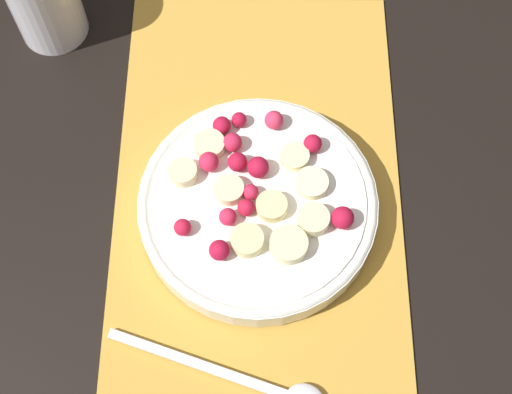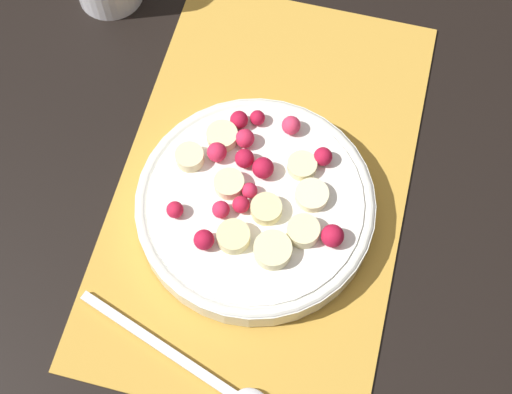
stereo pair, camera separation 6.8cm
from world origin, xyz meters
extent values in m
plane|color=black|center=(0.00, 0.00, 0.00)|extent=(3.00, 3.00, 0.00)
cube|color=gold|center=(0.00, 0.00, 0.00)|extent=(0.47, 0.29, 0.01)
cylinder|color=silver|center=(-0.04, 0.00, 0.02)|extent=(0.23, 0.23, 0.03)
torus|color=silver|center=(-0.04, 0.00, 0.03)|extent=(0.23, 0.23, 0.01)
cylinder|color=white|center=(-0.04, 0.00, 0.04)|extent=(0.21, 0.21, 0.00)
cylinder|color=beige|center=(-0.08, -0.03, 0.04)|extent=(0.04, 0.04, 0.01)
cylinder|color=beige|center=(-0.03, 0.03, 0.04)|extent=(0.04, 0.04, 0.01)
cylinder|color=beige|center=(0.02, 0.05, 0.04)|extent=(0.04, 0.04, 0.01)
cylinder|color=beige|center=(-0.06, -0.05, 0.04)|extent=(0.04, 0.04, 0.01)
cylinder|color=beige|center=(-0.05, -0.01, 0.04)|extent=(0.04, 0.04, 0.01)
cylinder|color=#F4EAB7|center=(-0.02, -0.05, 0.04)|extent=(0.04, 0.04, 0.01)
cylinder|color=beige|center=(0.01, -0.04, 0.04)|extent=(0.03, 0.03, 0.01)
cylinder|color=beige|center=(-0.08, 0.01, 0.04)|extent=(0.03, 0.03, 0.01)
cylinder|color=beige|center=(-0.01, 0.07, 0.04)|extent=(0.04, 0.04, 0.01)
sphere|color=#B21433|center=(0.00, 0.02, 0.05)|extent=(0.02, 0.02, 0.02)
sphere|color=#D12347|center=(-0.06, 0.03, 0.05)|extent=(0.02, 0.02, 0.02)
sphere|color=#B21433|center=(0.05, 0.02, 0.04)|extent=(0.02, 0.02, 0.02)
sphere|color=red|center=(-0.07, 0.07, 0.04)|extent=(0.02, 0.02, 0.02)
sphere|color=#B21433|center=(-0.06, -0.08, 0.05)|extent=(0.02, 0.02, 0.02)
sphere|color=#D12347|center=(-0.03, 0.01, 0.04)|extent=(0.02, 0.02, 0.02)
sphere|color=#B21433|center=(-0.09, 0.04, 0.05)|extent=(0.02, 0.02, 0.02)
sphere|color=#B21433|center=(0.02, -0.05, 0.05)|extent=(0.02, 0.02, 0.02)
sphere|color=red|center=(-0.05, 0.01, 0.05)|extent=(0.02, 0.02, 0.02)
sphere|color=#B21433|center=(0.04, 0.04, 0.05)|extent=(0.02, 0.02, 0.02)
sphere|color=#B21433|center=(-0.01, 0.00, 0.05)|extent=(0.02, 0.02, 0.02)
sphere|color=#D12347|center=(0.02, 0.03, 0.05)|extent=(0.02, 0.02, 0.02)
sphere|color=#D12347|center=(0.00, 0.05, 0.05)|extent=(0.02, 0.02, 0.02)
sphere|color=#DB3356|center=(0.05, -0.02, 0.05)|extent=(0.02, 0.02, 0.02)
cube|color=silver|center=(-0.19, 0.06, 0.01)|extent=(0.06, 0.17, 0.00)
camera|label=1|loc=(-0.32, 0.00, 0.66)|focal=50.00mm
camera|label=2|loc=(-0.31, -0.07, 0.66)|focal=50.00mm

